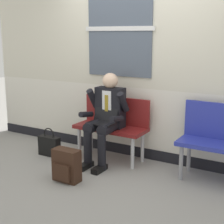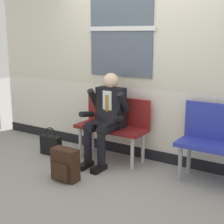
{
  "view_description": "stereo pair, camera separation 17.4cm",
  "coord_description": "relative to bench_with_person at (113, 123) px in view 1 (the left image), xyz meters",
  "views": [
    {
      "loc": [
        2.08,
        -3.61,
        1.75
      ],
      "look_at": [
        -0.15,
        0.14,
        0.75
      ],
      "focal_mm": 54.61,
      "sensor_mm": 36.0,
      "label": 1
    },
    {
      "loc": [
        2.23,
        -3.51,
        1.75
      ],
      "look_at": [
        -0.15,
        0.14,
        0.75
      ],
      "focal_mm": 54.61,
      "sensor_mm": 36.0,
      "label": 2
    }
  ],
  "objects": [
    {
      "name": "handbag",
      "position": [
        -0.85,
        -0.4,
        -0.37
      ],
      "size": [
        0.34,
        0.12,
        0.42
      ],
      "color": "black",
      "rests_on": "ground"
    },
    {
      "name": "station_wall",
      "position": [
        0.29,
        0.28,
        0.8
      ],
      "size": [
        5.36,
        0.16,
        2.65
      ],
      "color": "beige",
      "rests_on": "ground"
    },
    {
      "name": "person_seated",
      "position": [
        0.0,
        -0.19,
        0.14
      ],
      "size": [
        0.57,
        0.7,
        1.24
      ],
      "color": "black",
      "rests_on": "ground"
    },
    {
      "name": "backpack",
      "position": [
        -0.08,
        -0.98,
        -0.32
      ],
      "size": [
        0.34,
        0.2,
        0.4
      ],
      "color": "#331E14",
      "rests_on": "ground"
    },
    {
      "name": "bench_with_person",
      "position": [
        0.0,
        0.0,
        0.0
      ],
      "size": [
        1.02,
        0.42,
        0.88
      ],
      "color": "maroon",
      "rests_on": "ground"
    },
    {
      "name": "ground_plane",
      "position": [
        0.29,
        -0.41,
        -0.52
      ],
      "size": [
        18.0,
        18.0,
        0.0
      ],
      "primitive_type": "plane",
      "color": "gray"
    }
  ]
}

